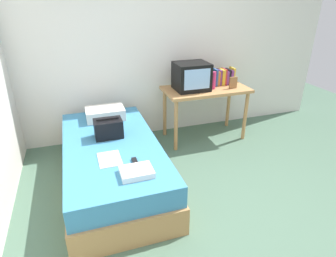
% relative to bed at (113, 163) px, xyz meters
% --- Properties ---
extents(ground_plane, '(8.00, 8.00, 0.00)m').
position_rel_bed_xyz_m(ground_plane, '(0.93, -0.83, -0.24)').
color(ground_plane, '#4C6B56').
extents(wall_back, '(5.20, 0.10, 2.60)m').
position_rel_bed_xyz_m(wall_back, '(0.93, 1.17, 1.06)').
color(wall_back, silver).
rests_on(wall_back, ground).
extents(bed, '(1.00, 2.00, 0.50)m').
position_rel_bed_xyz_m(bed, '(0.00, 0.00, 0.00)').
color(bed, '#B27F4C').
rests_on(bed, ground).
extents(desk, '(1.16, 0.60, 0.74)m').
position_rel_bed_xyz_m(desk, '(1.42, 0.71, 0.41)').
color(desk, '#B27F4C').
rests_on(desk, ground).
extents(tv, '(0.44, 0.39, 0.36)m').
position_rel_bed_xyz_m(tv, '(1.20, 0.72, 0.68)').
color(tv, black).
rests_on(tv, desk).
extents(water_bottle, '(0.06, 0.06, 0.23)m').
position_rel_bed_xyz_m(water_bottle, '(1.50, 0.65, 0.62)').
color(water_bottle, '#E53372').
rests_on(water_bottle, desk).
extents(book_row, '(0.30, 0.17, 0.23)m').
position_rel_bed_xyz_m(book_row, '(1.73, 0.82, 0.61)').
color(book_row, '#2D5699').
rests_on(book_row, desk).
extents(picture_frame, '(0.11, 0.02, 0.16)m').
position_rel_bed_xyz_m(picture_frame, '(1.77, 0.59, 0.58)').
color(picture_frame, olive).
rests_on(picture_frame, desk).
extents(pillow, '(0.47, 0.32, 0.14)m').
position_rel_bed_xyz_m(pillow, '(0.03, 0.68, 0.32)').
color(pillow, silver).
rests_on(pillow, bed).
extents(handbag, '(0.30, 0.20, 0.23)m').
position_rel_bed_xyz_m(handbag, '(0.00, 0.15, 0.35)').
color(handbag, black).
rests_on(handbag, bed).
extents(magazine, '(0.21, 0.29, 0.01)m').
position_rel_bed_xyz_m(magazine, '(-0.06, -0.33, 0.26)').
color(magazine, white).
rests_on(magazine, bed).
extents(remote_dark, '(0.04, 0.16, 0.02)m').
position_rel_bed_xyz_m(remote_dark, '(0.16, -0.48, 0.26)').
color(remote_dark, black).
rests_on(remote_dark, bed).
extents(folded_towel, '(0.28, 0.22, 0.05)m').
position_rel_bed_xyz_m(folded_towel, '(0.13, -0.66, 0.28)').
color(folded_towel, white).
rests_on(folded_towel, bed).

